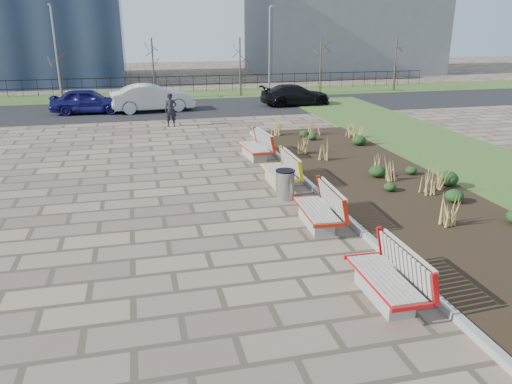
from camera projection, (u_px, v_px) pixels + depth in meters
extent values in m
plane|color=#7D6C56|center=(218.00, 287.00, 10.00)|extent=(120.00, 120.00, 0.00)
cube|color=black|center=(385.00, 186.00, 15.97)|extent=(4.50, 18.00, 0.10)
cube|color=gray|center=(317.00, 191.00, 15.44)|extent=(0.16, 18.00, 0.15)
cube|color=#33511E|center=(512.00, 177.00, 17.03)|extent=(5.00, 38.00, 0.04)
cube|color=#33511E|center=(154.00, 96.00, 35.75)|extent=(80.00, 5.00, 0.04)
cube|color=black|center=(159.00, 109.00, 30.24)|extent=(80.00, 7.00, 0.02)
cylinder|color=#B2B2B7|center=(285.00, 185.00, 14.88)|extent=(0.56, 0.56, 0.87)
imported|color=black|center=(171.00, 110.00, 25.07)|extent=(0.65, 0.47, 1.68)
imported|color=#131252|center=(88.00, 101.00, 28.66)|extent=(4.27, 1.95, 1.42)
imported|color=#B1B5BA|center=(152.00, 98.00, 29.31)|extent=(4.96, 2.27, 1.58)
imported|color=black|center=(295.00, 95.00, 31.52)|extent=(4.52, 2.01, 1.29)
cube|color=slate|center=(342.00, 22.00, 51.45)|extent=(18.00, 12.00, 10.00)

